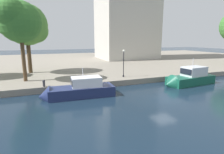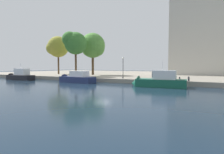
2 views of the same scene
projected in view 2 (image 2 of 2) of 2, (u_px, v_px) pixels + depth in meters
name	position (u px, v px, depth m)	size (l,w,h in m)	color
ground_plane	(103.00, 87.00, 28.90)	(220.00, 220.00, 0.00)	#142333
dock_promenade	(159.00, 75.00, 59.09)	(120.00, 55.00, 0.82)	gray
motor_yacht_0	(19.00, 76.00, 44.28)	(8.28, 2.76, 4.70)	black
motor_yacht_1	(75.00, 79.00, 37.00)	(8.69, 2.98, 4.22)	navy
motor_yacht_2	(157.00, 82.00, 28.99)	(8.73, 3.40, 4.86)	#14513D
mooring_bollard_0	(180.00, 79.00, 30.29)	(0.24, 0.24, 0.71)	#2D2D33
mooring_bollard_1	(189.00, 79.00, 29.69)	(0.30, 0.30, 0.79)	#2D2D33
mooring_bollard_2	(72.00, 75.00, 41.42)	(0.32, 0.32, 0.86)	#2D2D33
lamp_post	(123.00, 66.00, 37.21)	(0.37, 0.37, 4.27)	black
tree_0	(57.00, 47.00, 56.61)	(6.46, 6.41, 11.61)	#4C3823
tree_2	(94.00, 47.00, 51.66)	(6.97, 6.95, 11.72)	#4C3823
tree_3	(74.00, 43.00, 45.93)	(5.89, 5.84, 10.93)	#4C3823
office_tower	(203.00, 13.00, 53.09)	(16.32, 13.98, 37.71)	#B7B2A8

